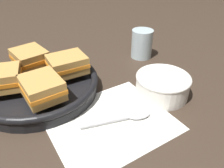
% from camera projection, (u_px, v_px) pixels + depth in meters
% --- Properties ---
extents(ground_plane, '(4.00, 4.00, 0.00)m').
position_uv_depth(ground_plane, '(116.00, 102.00, 0.55)').
color(ground_plane, '#382B21').
extents(napkin, '(0.28, 0.25, 0.00)m').
position_uv_depth(napkin, '(110.00, 121.00, 0.49)').
color(napkin, white).
rests_on(napkin, ground_plane).
extents(soup_bowl, '(0.14, 0.14, 0.06)m').
position_uv_depth(soup_bowl, '(162.00, 84.00, 0.56)').
color(soup_bowl, silver).
rests_on(soup_bowl, ground_plane).
extents(spoon, '(0.16, 0.08, 0.01)m').
position_uv_depth(spoon, '(130.00, 117.00, 0.49)').
color(spoon, '#B7B7BC').
rests_on(spoon, napkin).
extents(skillet, '(0.32, 0.42, 0.04)m').
position_uv_depth(skillet, '(38.00, 85.00, 0.58)').
color(skillet, black).
rests_on(skillet, ground_plane).
extents(sandwich_near_left, '(0.09, 0.10, 0.05)m').
position_uv_depth(sandwich_near_left, '(30.00, 58.00, 0.61)').
color(sandwich_near_left, '#C18E47').
rests_on(sandwich_near_left, skillet).
extents(sandwich_near_right, '(0.12, 0.11, 0.05)m').
position_uv_depth(sandwich_near_right, '(0.00, 79.00, 0.52)').
color(sandwich_near_right, '#C18E47').
rests_on(sandwich_near_right, skillet).
extents(sandwich_far_left, '(0.09, 0.10, 0.05)m').
position_uv_depth(sandwich_far_left, '(42.00, 88.00, 0.49)').
color(sandwich_far_left, '#C18E47').
rests_on(sandwich_far_left, skillet).
extents(sandwich_far_right, '(0.11, 0.10, 0.05)m').
position_uv_depth(sandwich_far_right, '(67.00, 64.00, 0.58)').
color(sandwich_far_right, '#C18E47').
rests_on(sandwich_far_right, skillet).
extents(drinking_glass, '(0.07, 0.07, 0.10)m').
position_uv_depth(drinking_glass, '(142.00, 44.00, 0.74)').
color(drinking_glass, silver).
rests_on(drinking_glass, ground_plane).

